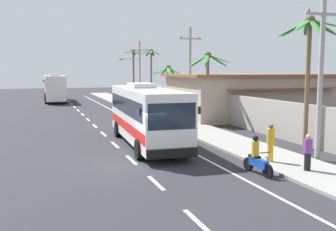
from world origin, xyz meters
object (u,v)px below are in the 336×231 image
(coach_bus_foreground, at_px, (146,113))
(motorcycle_beside_bus, at_px, (145,115))
(pedestrian_near_kerb, at_px, (308,152))
(coach_bus_far_lane, at_px, (55,87))
(palm_third, at_px, (134,64))
(utility_pole_mid, at_px, (190,72))
(utility_pole_far, at_px, (139,70))
(palm_fourth, at_px, (208,71))
(palm_farthest, at_px, (151,62))
(palm_nearest, at_px, (309,48))
(roadside_building, at_px, (255,95))
(utility_pole_nearest, at_px, (321,74))
(motorcycle_trailing, at_px, (257,159))
(pedestrian_midwalk, at_px, (271,142))
(palm_second, at_px, (168,78))

(coach_bus_foreground, relative_size, motorcycle_beside_bus, 5.52)
(pedestrian_near_kerb, bearing_deg, motorcycle_beside_bus, 130.38)
(coach_bus_far_lane, distance_m, palm_third, 12.01)
(utility_pole_mid, distance_m, utility_pole_far, 16.44)
(palm_fourth, height_order, palm_farthest, palm_farthest)
(coach_bus_far_lane, xyz_separation_m, utility_pole_mid, (10.37, -24.41, 2.23))
(motorcycle_beside_bus, relative_size, pedestrian_near_kerb, 1.24)
(palm_nearest, distance_m, roadside_building, 15.88)
(coach_bus_far_lane, height_order, utility_pole_far, utility_pole_far)
(utility_pole_far, bearing_deg, pedestrian_near_kerb, -92.75)
(utility_pole_mid, relative_size, palm_third, 1.08)
(palm_farthest, bearing_deg, motorcycle_beside_bus, -107.94)
(coach_bus_far_lane, bearing_deg, palm_nearest, -72.96)
(utility_pole_nearest, xyz_separation_m, utility_pole_far, (-0.41, 32.88, 0.13))
(motorcycle_trailing, relative_size, roadside_building, 0.12)
(motorcycle_trailing, xyz_separation_m, utility_pole_mid, (4.08, 17.66, 3.59))
(motorcycle_trailing, relative_size, utility_pole_nearest, 0.24)
(motorcycle_trailing, distance_m, palm_fourth, 15.78)
(roadside_building, bearing_deg, pedestrian_midwalk, -119.39)
(coach_bus_foreground, height_order, palm_second, palm_second)
(motorcycle_trailing, height_order, pedestrian_midwalk, pedestrian_midwalk)
(utility_pole_mid, height_order, palm_farthest, utility_pole_mid)
(roadside_building, bearing_deg, utility_pole_nearest, -112.04)
(coach_bus_foreground, height_order, motorcycle_trailing, coach_bus_foreground)
(utility_pole_far, relative_size, roadside_building, 0.50)
(palm_second, bearing_deg, palm_fourth, -89.77)
(pedestrian_near_kerb, xyz_separation_m, palm_farthest, (4.38, 38.41, 4.51))
(motorcycle_trailing, distance_m, palm_farthest, 38.62)
(coach_bus_far_lane, relative_size, utility_pole_mid, 1.34)
(coach_bus_foreground, distance_m, motorcycle_beside_bus, 9.72)
(palm_fourth, xyz_separation_m, roadside_building, (6.62, 3.51, -2.34))
(palm_fourth, bearing_deg, pedestrian_near_kerb, -98.61)
(coach_bus_foreground, xyz_separation_m, palm_nearest, (8.15, -4.12, 3.73))
(utility_pole_mid, bearing_deg, coach_bus_far_lane, 113.02)
(coach_bus_foreground, height_order, coach_bus_far_lane, coach_bus_far_lane)
(motorcycle_trailing, xyz_separation_m, palm_second, (4.38, 24.41, 2.88))
(palm_third, bearing_deg, utility_pole_nearest, -91.49)
(motorcycle_beside_bus, height_order, palm_farthest, palm_farthest)
(utility_pole_nearest, distance_m, palm_second, 23.21)
(palm_farthest, relative_size, roadside_building, 0.46)
(pedestrian_near_kerb, height_order, utility_pole_far, utility_pole_far)
(palm_second, bearing_deg, pedestrian_near_kerb, -95.21)
(coach_bus_foreground, bearing_deg, motorcycle_trailing, -71.14)
(palm_fourth, bearing_deg, coach_bus_foreground, -136.33)
(pedestrian_near_kerb, xyz_separation_m, palm_nearest, (3.35, 4.41, 4.65))
(palm_farthest, bearing_deg, coach_bus_far_lane, 161.37)
(coach_bus_foreground, distance_m, pedestrian_near_kerb, 9.83)
(coach_bus_far_lane, height_order, palm_fourth, palm_fourth)
(utility_pole_nearest, bearing_deg, coach_bus_foreground, 135.81)
(utility_pole_far, bearing_deg, utility_pole_nearest, -89.29)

